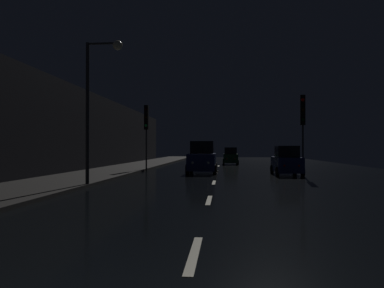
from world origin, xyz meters
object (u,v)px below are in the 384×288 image
object	(u,v)px
car_parked_right_far	(287,162)
traffic_light_far_right	(303,117)
traffic_light_far_left	(146,123)
car_distant_taillights	(231,157)
streetlamp_overhead	(98,89)
car_approaching_headlights	(202,158)

from	to	relation	value
car_parked_right_far	traffic_light_far_right	bearing A→B (deg)	-148.43
traffic_light_far_left	car_distant_taillights	bearing A→B (deg)	150.81
streetlamp_overhead	car_parked_right_far	bearing A→B (deg)	41.04
traffic_light_far_left	car_approaching_headlights	distance (m)	5.47
traffic_light_far_right	car_approaching_headlights	distance (m)	7.56
streetlamp_overhead	car_approaching_headlights	world-z (taller)	streetlamp_overhead
car_approaching_headlights	car_distant_taillights	size ratio (longest dim) A/B	1.23
car_approaching_headlights	car_parked_right_far	world-z (taller)	car_approaching_headlights
streetlamp_overhead	car_parked_right_far	size ratio (longest dim) A/B	1.74
traffic_light_far_left	car_approaching_headlights	bearing A→B (deg)	70.02
traffic_light_far_left	streetlamp_overhead	bearing A→B (deg)	1.57
car_distant_taillights	traffic_light_far_left	bearing A→B (deg)	150.62
traffic_light_far_right	streetlamp_overhead	world-z (taller)	streetlamp_overhead
traffic_light_far_left	traffic_light_far_right	distance (m)	11.81
car_distant_taillights	car_parked_right_far	distance (m)	15.42
car_parked_right_far	car_approaching_headlights	bearing A→B (deg)	76.16
streetlamp_overhead	car_approaching_headlights	distance (m)	11.40
car_approaching_headlights	car_parked_right_far	bearing A→B (deg)	76.16
car_parked_right_far	streetlamp_overhead	bearing A→B (deg)	131.04
streetlamp_overhead	car_distant_taillights	bearing A→B (deg)	74.71
car_approaching_headlights	car_parked_right_far	size ratio (longest dim) A/B	1.18
traffic_light_far_right	streetlamp_overhead	xyz separation A→B (m)	(-10.70, -7.32, 0.72)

